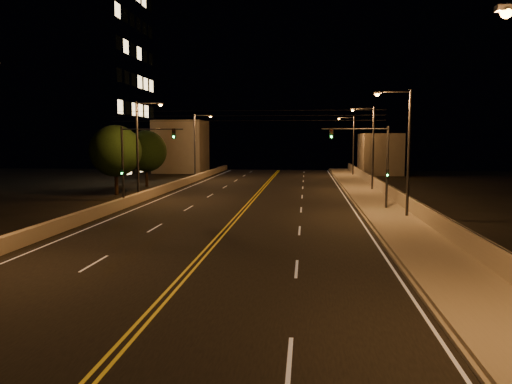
# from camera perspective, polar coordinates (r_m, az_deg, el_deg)

# --- Properties ---
(ground) EXTENTS (160.00, 160.00, 0.00)m
(ground) POSITION_cam_1_polar(r_m,az_deg,el_deg) (12.75, -18.47, -19.95)
(ground) COLOR black
(ground) RESTS_ON ground
(road) EXTENTS (18.00, 120.00, 0.02)m
(road) POSITION_cam_1_polar(r_m,az_deg,el_deg) (31.29, -3.29, -4.12)
(road) COLOR black
(road) RESTS_ON ground
(sidewalk) EXTENTS (3.60, 120.00, 0.30)m
(sidewalk) POSITION_cam_1_polar(r_m,az_deg,el_deg) (31.45, 16.59, -4.05)
(sidewalk) COLOR gray
(sidewalk) RESTS_ON ground
(curb) EXTENTS (0.14, 120.00, 0.15)m
(curb) POSITION_cam_1_polar(r_m,az_deg,el_deg) (31.16, 13.20, -4.19)
(curb) COLOR gray
(curb) RESTS_ON ground
(parapet_wall) EXTENTS (0.30, 120.00, 1.00)m
(parapet_wall) POSITION_cam_1_polar(r_m,az_deg,el_deg) (31.70, 19.56, -2.88)
(parapet_wall) COLOR #AFA392
(parapet_wall) RESTS_ON sidewalk
(jersey_barrier) EXTENTS (0.45, 120.00, 0.82)m
(jersey_barrier) POSITION_cam_1_polar(r_m,az_deg,el_deg) (34.14, -19.76, -2.93)
(jersey_barrier) COLOR #AFA392
(jersey_barrier) RESTS_ON ground
(distant_building_right) EXTENTS (6.00, 10.00, 6.42)m
(distant_building_right) POSITION_cam_1_polar(r_m,az_deg,el_deg) (82.08, 13.95, 4.25)
(distant_building_right) COLOR slate
(distant_building_right) RESTS_ON ground
(distant_building_left) EXTENTS (8.00, 8.00, 8.60)m
(distant_building_left) POSITION_cam_1_polar(r_m,az_deg,el_deg) (84.60, -8.55, 5.15)
(distant_building_left) COLOR slate
(distant_building_left) RESTS_ON ground
(parapet_rail) EXTENTS (0.06, 120.00, 0.06)m
(parapet_rail) POSITION_cam_1_polar(r_m,az_deg,el_deg) (31.62, 19.59, -1.93)
(parapet_rail) COLOR black
(parapet_rail) RESTS_ON parapet_wall
(lane_markings) EXTENTS (17.32, 116.00, 0.00)m
(lane_markings) POSITION_cam_1_polar(r_m,az_deg,el_deg) (31.21, -3.31, -4.12)
(lane_markings) COLOR silver
(lane_markings) RESTS_ON road
(streetlight_1) EXTENTS (2.55, 0.28, 8.87)m
(streetlight_1) POSITION_cam_1_polar(r_m,az_deg,el_deg) (35.45, 16.64, 5.17)
(streetlight_1) COLOR #2D2D33
(streetlight_1) RESTS_ON ground
(streetlight_2) EXTENTS (2.55, 0.28, 8.87)m
(streetlight_2) POSITION_cam_1_polar(r_m,az_deg,el_deg) (53.61, 12.94, 5.48)
(streetlight_2) COLOR #2D2D33
(streetlight_2) RESTS_ON ground
(streetlight_3) EXTENTS (2.55, 0.28, 8.87)m
(streetlight_3) POSITION_cam_1_polar(r_m,az_deg,el_deg) (75.37, 10.88, 5.64)
(streetlight_3) COLOR #2D2D33
(streetlight_3) RESTS_ON ground
(streetlight_5) EXTENTS (2.55, 0.28, 8.87)m
(streetlight_5) POSITION_cam_1_polar(r_m,az_deg,el_deg) (45.92, -13.08, 5.41)
(streetlight_5) COLOR #2D2D33
(streetlight_5) RESTS_ON ground
(streetlight_6) EXTENTS (2.55, 0.28, 8.87)m
(streetlight_6) POSITION_cam_1_polar(r_m,az_deg,el_deg) (68.18, -6.79, 5.68)
(streetlight_6) COLOR #2D2D33
(streetlight_6) RESTS_ON ground
(traffic_signal_right) EXTENTS (5.11, 0.31, 6.52)m
(traffic_signal_right) POSITION_cam_1_polar(r_m,az_deg,el_deg) (39.07, 13.40, 3.77)
(traffic_signal_right) COLOR #2D2D33
(traffic_signal_right) RESTS_ON ground
(traffic_signal_left) EXTENTS (5.11, 0.31, 6.52)m
(traffic_signal_left) POSITION_cam_1_polar(r_m,az_deg,el_deg) (41.08, -13.77, 3.86)
(traffic_signal_left) COLOR #2D2D33
(traffic_signal_left) RESTS_ON ground
(overhead_wires) EXTENTS (22.00, 0.03, 0.83)m
(overhead_wires) POSITION_cam_1_polar(r_m,az_deg,el_deg) (40.25, -1.20, 8.72)
(overhead_wires) COLOR black
(building_tower) EXTENTS (24.00, 15.00, 30.73)m
(building_tower) POSITION_cam_1_polar(r_m,az_deg,el_deg) (72.08, -22.80, 12.97)
(building_tower) COLOR slate
(building_tower) RESTS_ON ground
(tree_0) EXTENTS (5.12, 5.12, 6.94)m
(tree_0) POSITION_cam_1_polar(r_m,az_deg,el_deg) (51.56, -15.76, 4.54)
(tree_0) COLOR black
(tree_0) RESTS_ON ground
(tree_1) EXTENTS (4.84, 4.84, 6.56)m
(tree_1) POSITION_cam_1_polar(r_m,az_deg,el_deg) (59.91, -12.46, 4.57)
(tree_1) COLOR black
(tree_1) RESTS_ON ground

